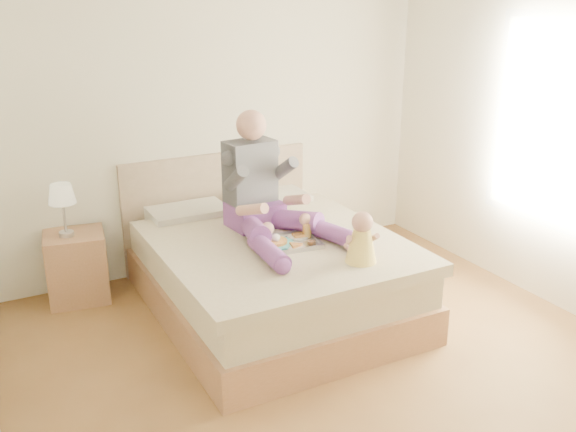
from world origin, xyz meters
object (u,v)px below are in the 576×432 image
nightstand (77,267)px  baby (361,241)px  bed (267,268)px  adult (264,197)px  tray (287,240)px

nightstand → baby: size_ratio=1.57×
nightstand → bed: bearing=-23.3°
adult → tray: bearing=-92.9°
bed → baby: (0.33, -0.78, 0.44)m
adult → nightstand: bearing=142.6°
adult → tray: size_ratio=2.43×
adult → baby: size_ratio=3.25×
tray → baby: size_ratio=1.34×
adult → tray: adult is taller
nightstand → adult: 1.61m
adult → baby: bearing=-75.4°
nightstand → tray: (1.30, -1.08, 0.36)m
adult → baby: adult is taller
bed → baby: size_ratio=6.17×
nightstand → tray: bearing=-31.0°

